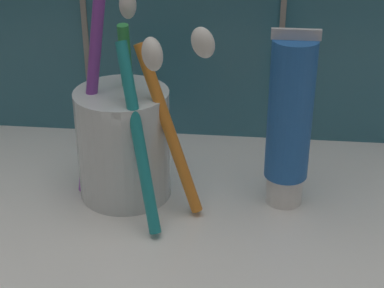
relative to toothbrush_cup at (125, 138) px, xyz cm
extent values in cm
cube|color=white|center=(10.52, -4.66, -6.13)|extent=(71.94, 33.01, 2.00)
cylinder|color=silver|center=(-0.13, 0.15, -0.61)|extent=(7.48, 7.48, 9.03)
cylinder|color=orange|center=(3.82, -1.53, 1.67)|extent=(5.66, 3.36, 13.12)
ellipsoid|color=white|center=(6.44, -2.80, 9.08)|extent=(2.71, 2.21, 2.67)
cylinder|color=green|center=(0.14, 1.80, 2.10)|extent=(1.08, 2.47, 13.77)
ellipsoid|color=white|center=(0.21, 2.68, 10.03)|extent=(1.45, 2.02, 2.37)
cylinder|color=purple|center=(-2.38, -0.22, 3.50)|extent=(3.40, 1.63, 16.59)
cylinder|color=teal|center=(1.81, -3.49, 1.83)|extent=(4.13, 6.07, 13.48)
ellipsoid|color=white|center=(3.51, -6.32, 9.40)|extent=(2.36, 2.75, 2.69)
cylinder|color=white|center=(12.88, 0.15, -3.90)|extent=(2.91, 2.91, 2.46)
cylinder|color=blue|center=(12.88, 0.15, 2.94)|extent=(3.43, 3.43, 11.21)
cube|color=silver|center=(12.88, 0.15, 8.94)|extent=(3.60, 0.36, 0.80)
camera|label=1|loc=(9.98, -44.60, 23.21)|focal=60.00mm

